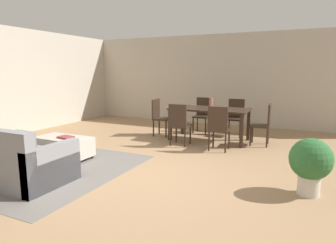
{
  "coord_description": "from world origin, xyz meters",
  "views": [
    {
      "loc": [
        2.26,
        -3.81,
        1.61
      ],
      "look_at": [
        -0.28,
        1.54,
        0.59
      ],
      "focal_mm": 31.55,
      "sensor_mm": 36.0,
      "label": 1
    }
  ],
  "objects_px": {
    "dining_chair_near_left": "(179,122)",
    "potted_plant": "(311,162)",
    "book_on_ottoman": "(66,137)",
    "vase_centerpiece": "(211,103)",
    "dining_chair_far_right": "(235,115)",
    "dining_chair_far_left": "(203,113)",
    "dining_chair_head_east": "(264,122)",
    "dining_chair_head_west": "(159,115)",
    "dining_table": "(210,112)",
    "couch": "(2,160)",
    "dining_chair_near_right": "(219,126)",
    "ottoman_table": "(64,146)"
  },
  "relations": [
    {
      "from": "dining_chair_near_left",
      "to": "potted_plant",
      "type": "relative_size",
      "value": 1.21
    },
    {
      "from": "dining_chair_near_left",
      "to": "book_on_ottoman",
      "type": "relative_size",
      "value": 3.54
    },
    {
      "from": "vase_centerpiece",
      "to": "dining_chair_far_right",
      "type": "bearing_deg",
      "value": 64.46
    },
    {
      "from": "dining_chair_far_left",
      "to": "dining_chair_head_east",
      "type": "xyz_separation_m",
      "value": [
        1.68,
        -0.79,
        0.0
      ]
    },
    {
      "from": "dining_chair_head_east",
      "to": "potted_plant",
      "type": "xyz_separation_m",
      "value": [
        0.91,
        -2.49,
        -0.07
      ]
    },
    {
      "from": "dining_chair_far_left",
      "to": "dining_chair_head_west",
      "type": "xyz_separation_m",
      "value": [
        -0.85,
        -0.87,
        0.0
      ]
    },
    {
      "from": "potted_plant",
      "to": "dining_chair_far_left",
      "type": "bearing_deg",
      "value": 128.3
    },
    {
      "from": "dining_table",
      "to": "dining_chair_far_left",
      "type": "xyz_separation_m",
      "value": [
        -0.45,
        0.83,
        -0.15
      ]
    },
    {
      "from": "book_on_ottoman",
      "to": "potted_plant",
      "type": "relative_size",
      "value": 0.34
    },
    {
      "from": "dining_table",
      "to": "couch",
      "type": "bearing_deg",
      "value": -118.51
    },
    {
      "from": "dining_chair_near_right",
      "to": "dining_chair_head_west",
      "type": "distance_m",
      "value": 1.93
    },
    {
      "from": "dining_chair_near_right",
      "to": "dining_chair_far_right",
      "type": "height_order",
      "value": "same"
    },
    {
      "from": "dining_chair_far_left",
      "to": "dining_chair_head_west",
      "type": "relative_size",
      "value": 1.0
    },
    {
      "from": "dining_chair_far_right",
      "to": "dining_chair_head_west",
      "type": "relative_size",
      "value": 1.0
    },
    {
      "from": "couch",
      "to": "dining_chair_far_left",
      "type": "height_order",
      "value": "dining_chair_far_left"
    },
    {
      "from": "dining_table",
      "to": "dining_chair_head_west",
      "type": "distance_m",
      "value": 1.31
    },
    {
      "from": "dining_table",
      "to": "dining_chair_near_right",
      "type": "xyz_separation_m",
      "value": [
        0.46,
        -0.84,
        -0.15
      ]
    },
    {
      "from": "book_on_ottoman",
      "to": "dining_chair_far_left",
      "type": "bearing_deg",
      "value": 67.29
    },
    {
      "from": "dining_chair_head_west",
      "to": "ottoman_table",
      "type": "bearing_deg",
      "value": -105.05
    },
    {
      "from": "ottoman_table",
      "to": "dining_chair_far_left",
      "type": "bearing_deg",
      "value": 65.85
    },
    {
      "from": "dining_table",
      "to": "dining_chair_head_east",
      "type": "xyz_separation_m",
      "value": [
        1.23,
        0.04,
        -0.15
      ]
    },
    {
      "from": "ottoman_table",
      "to": "dining_table",
      "type": "bearing_deg",
      "value": 52.57
    },
    {
      "from": "dining_chair_far_right",
      "to": "dining_chair_head_east",
      "type": "bearing_deg",
      "value": -43.65
    },
    {
      "from": "vase_centerpiece",
      "to": "book_on_ottoman",
      "type": "height_order",
      "value": "vase_centerpiece"
    },
    {
      "from": "book_on_ottoman",
      "to": "dining_chair_far_right",
      "type": "bearing_deg",
      "value": 55.78
    },
    {
      "from": "dining_chair_far_right",
      "to": "potted_plant",
      "type": "xyz_separation_m",
      "value": [
        1.71,
        -3.25,
        -0.07
      ]
    },
    {
      "from": "dining_chair_far_right",
      "to": "book_on_ottoman",
      "type": "relative_size",
      "value": 3.54
    },
    {
      "from": "dining_chair_near_left",
      "to": "dining_chair_head_east",
      "type": "height_order",
      "value": "same"
    },
    {
      "from": "dining_chair_near_right",
      "to": "book_on_ottoman",
      "type": "relative_size",
      "value": 3.54
    },
    {
      "from": "couch",
      "to": "dining_table",
      "type": "xyz_separation_m",
      "value": [
        2.05,
        3.78,
        0.38
      ]
    },
    {
      "from": "ottoman_table",
      "to": "dining_chair_far_right",
      "type": "distance_m",
      "value": 4.18
    },
    {
      "from": "dining_table",
      "to": "ottoman_table",
      "type": "bearing_deg",
      "value": -127.43
    },
    {
      "from": "dining_chair_near_left",
      "to": "dining_chair_near_right",
      "type": "height_order",
      "value": "same"
    },
    {
      "from": "book_on_ottoman",
      "to": "couch",
      "type": "bearing_deg",
      "value": -97.7
    },
    {
      "from": "dining_chair_far_right",
      "to": "dining_chair_near_right",
      "type": "bearing_deg",
      "value": -89.03
    },
    {
      "from": "couch",
      "to": "dining_chair_head_west",
      "type": "bearing_deg",
      "value": 78.61
    },
    {
      "from": "book_on_ottoman",
      "to": "potted_plant",
      "type": "distance_m",
      "value": 4.04
    },
    {
      "from": "potted_plant",
      "to": "dining_chair_far_right",
      "type": "bearing_deg",
      "value": 117.74
    },
    {
      "from": "ottoman_table",
      "to": "potted_plant",
      "type": "distance_m",
      "value": 4.14
    },
    {
      "from": "couch",
      "to": "dining_table",
      "type": "bearing_deg",
      "value": 61.49
    },
    {
      "from": "dining_chair_far_right",
      "to": "couch",
      "type": "bearing_deg",
      "value": -118.49
    },
    {
      "from": "ottoman_table",
      "to": "dining_chair_near_left",
      "type": "xyz_separation_m",
      "value": [
        1.56,
        1.8,
        0.29
      ]
    },
    {
      "from": "book_on_ottoman",
      "to": "dining_table",
      "type": "bearing_deg",
      "value": 54.15
    },
    {
      "from": "dining_chair_head_east",
      "to": "book_on_ottoman",
      "type": "height_order",
      "value": "dining_chair_head_east"
    },
    {
      "from": "dining_chair_near_left",
      "to": "dining_chair_far_left",
      "type": "bearing_deg",
      "value": 90.73
    },
    {
      "from": "ottoman_table",
      "to": "vase_centerpiece",
      "type": "height_order",
      "value": "vase_centerpiece"
    },
    {
      "from": "dining_chair_far_right",
      "to": "potted_plant",
      "type": "height_order",
      "value": "dining_chair_far_right"
    },
    {
      "from": "dining_chair_head_west",
      "to": "dining_table",
      "type": "bearing_deg",
      "value": 1.58
    },
    {
      "from": "dining_chair_near_right",
      "to": "dining_chair_head_west",
      "type": "xyz_separation_m",
      "value": [
        -1.76,
        0.81,
        0.0
      ]
    },
    {
      "from": "book_on_ottoman",
      "to": "potted_plant",
      "type": "xyz_separation_m",
      "value": [
        4.04,
        0.17,
        0.03
      ]
    }
  ]
}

